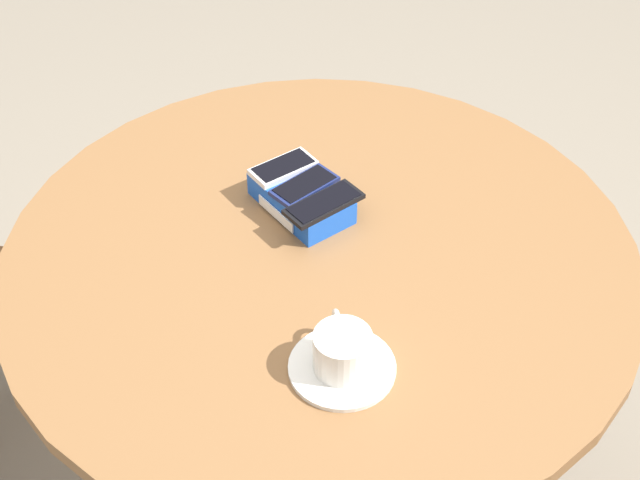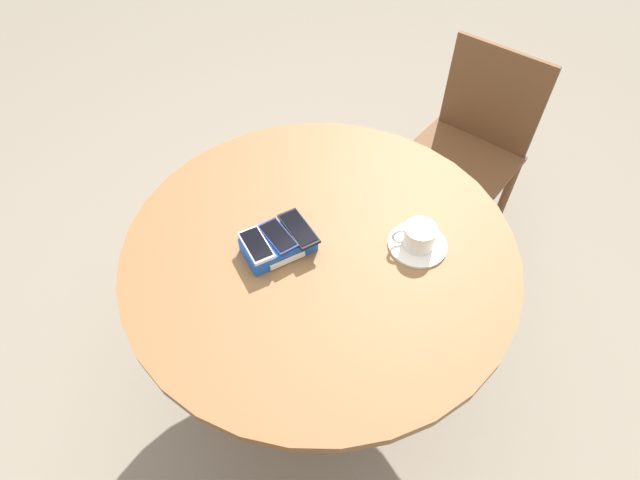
% 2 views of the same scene
% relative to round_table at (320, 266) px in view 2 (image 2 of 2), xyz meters
% --- Properties ---
extents(ground_plane, '(8.00, 8.00, 0.00)m').
position_rel_round_table_xyz_m(ground_plane, '(0.00, 0.00, -0.65)').
color(ground_plane, gray).
extents(round_table, '(1.08, 1.08, 0.75)m').
position_rel_round_table_xyz_m(round_table, '(0.00, 0.00, 0.00)').
color(round_table, '#2D2D2D').
rests_on(round_table, ground_plane).
extents(phone_box, '(0.20, 0.13, 0.05)m').
position_rel_round_table_xyz_m(phone_box, '(-0.10, 0.05, 0.12)').
color(phone_box, blue).
rests_on(phone_box, round_table).
extents(phone_white, '(0.08, 0.13, 0.01)m').
position_rel_round_table_xyz_m(phone_white, '(-0.16, 0.07, 0.15)').
color(phone_white, silver).
rests_on(phone_white, phone_box).
extents(phone_navy, '(0.06, 0.12, 0.01)m').
position_rel_round_table_xyz_m(phone_navy, '(-0.09, 0.06, 0.15)').
color(phone_navy, navy).
rests_on(phone_navy, phone_box).
extents(phone_black, '(0.07, 0.15, 0.01)m').
position_rel_round_table_xyz_m(phone_black, '(-0.04, 0.05, 0.15)').
color(phone_black, black).
rests_on(phone_black, phone_box).
extents(saucer, '(0.16, 0.16, 0.01)m').
position_rel_round_table_xyz_m(saucer, '(0.21, -0.17, 0.10)').
color(saucer, silver).
rests_on(saucer, round_table).
extents(coffee_cup, '(0.11, 0.09, 0.06)m').
position_rel_round_table_xyz_m(coffee_cup, '(0.20, -0.17, 0.14)').
color(coffee_cup, silver).
rests_on(coffee_cup, saucer).
extents(chair_near_window, '(0.50, 0.50, 0.86)m').
position_rel_round_table_xyz_m(chair_near_window, '(0.92, 0.20, -0.19)').
color(chair_near_window, brown).
rests_on(chair_near_window, ground_plane).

